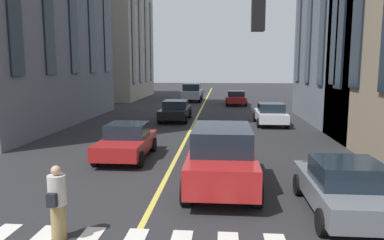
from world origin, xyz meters
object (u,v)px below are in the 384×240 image
(car_red_mid, at_px, (236,98))
(car_black_far, at_px, (175,110))
(pedestrian_near, at_px, (57,203))
(car_grey_parked_b, at_px, (345,187))
(car_white_trailing, at_px, (271,114))
(car_red_oncoming, at_px, (222,156))
(car_silver_near, at_px, (192,92))
(traffic_light_mast, at_px, (352,56))
(car_red_parked_a, at_px, (127,141))

(car_red_mid, distance_m, car_black_far, 11.67)
(pedestrian_near, bearing_deg, car_grey_parked_b, -73.97)
(car_black_far, distance_m, car_white_trailing, 6.43)
(pedestrian_near, bearing_deg, car_red_mid, -9.58)
(car_grey_parked_b, bearing_deg, car_red_oncoming, 59.14)
(car_silver_near, xyz_separation_m, car_white_trailing, (-15.48, -6.32, -0.27))
(traffic_light_mast, bearing_deg, pedestrian_near, 105.45)
(traffic_light_mast, bearing_deg, car_red_parked_a, 52.60)
(car_red_parked_a, relative_size, car_red_oncoming, 0.83)
(car_red_mid, bearing_deg, car_silver_near, 53.98)
(car_grey_parked_b, bearing_deg, car_red_parked_a, 53.27)
(car_red_oncoming, bearing_deg, car_red_parked_a, 49.14)
(pedestrian_near, bearing_deg, car_red_oncoming, -43.12)
(car_red_mid, distance_m, car_white_trailing, 12.29)
(car_white_trailing, relative_size, pedestrian_near, 2.41)
(car_grey_parked_b, xyz_separation_m, car_red_parked_a, (5.14, 6.88, 0.00))
(car_silver_near, bearing_deg, car_red_parked_a, 178.68)
(car_red_parked_a, height_order, pedestrian_near, pedestrian_near)
(car_silver_near, height_order, car_red_mid, car_silver_near)
(car_silver_near, distance_m, car_white_trailing, 16.72)
(car_red_parked_a, xyz_separation_m, car_red_mid, (21.28, -5.13, 0.00))
(car_black_far, relative_size, car_white_trailing, 1.13)
(car_silver_near, relative_size, car_white_trailing, 1.21)
(car_grey_parked_b, relative_size, car_white_trailing, 1.00)
(car_black_far, relative_size, pedestrian_near, 2.72)
(car_red_parked_a, height_order, car_red_mid, car_red_parked_a)
(car_grey_parked_b, distance_m, traffic_light_mast, 3.22)
(pedestrian_near, height_order, traffic_light_mast, traffic_light_mast)
(car_red_oncoming, height_order, traffic_light_mast, traffic_light_mast)
(car_red_mid, relative_size, pedestrian_near, 2.72)
(car_silver_near, bearing_deg, car_red_mid, -126.02)
(car_silver_near, xyz_separation_m, car_black_far, (-14.08, -0.05, -0.27))
(car_black_far, bearing_deg, car_white_trailing, -102.64)
(car_silver_near, xyz_separation_m, pedestrian_near, (-31.61, 0.21, -0.16))
(car_grey_parked_b, relative_size, car_red_oncoming, 0.83)
(traffic_light_mast, bearing_deg, car_grey_parked_b, -31.51)
(car_black_far, distance_m, pedestrian_near, 17.54)
(car_grey_parked_b, distance_m, car_red_oncoming, 3.57)
(car_grey_parked_b, height_order, car_red_oncoming, car_red_oncoming)
(car_silver_near, relative_size, pedestrian_near, 2.90)
(car_red_mid, xyz_separation_m, car_white_trailing, (-12.16, -1.75, -0.00))
(car_red_oncoming, bearing_deg, car_red_mid, -3.04)
(car_red_parked_a, xyz_separation_m, pedestrian_near, (-7.01, -0.36, 0.11))
(car_red_parked_a, height_order, car_red_oncoming, car_red_oncoming)
(car_silver_near, height_order, car_red_oncoming, same)
(car_red_mid, bearing_deg, traffic_light_mast, -176.33)
(car_grey_parked_b, xyz_separation_m, car_red_oncoming, (1.83, 3.06, 0.27))
(car_red_parked_a, height_order, car_white_trailing, same)
(car_black_far, xyz_separation_m, traffic_light_mast, (-15.75, -6.22, 3.21))
(car_black_far, distance_m, traffic_light_mast, 17.23)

